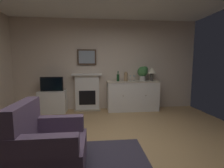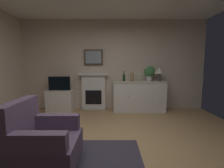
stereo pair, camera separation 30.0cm
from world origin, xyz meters
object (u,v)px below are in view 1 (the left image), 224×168
wine_glass_center (134,77)px  tv_set (52,84)px  table_lamp (152,71)px  potted_plant_small (143,72)px  sideboard_cabinet (133,96)px  wine_bottle (118,77)px  tv_cabinet (53,102)px  vase_decorative (126,76)px  armchair (47,145)px  fireplace_unit (87,92)px  framed_picture (87,57)px  wine_glass_left (130,77)px

wine_glass_center → tv_set: bearing=-179.3°
table_lamp → potted_plant_small: bearing=170.1°
sideboard_cabinet → wine_glass_center: wine_glass_center is taller
sideboard_cabinet → tv_set: 2.35m
wine_bottle → tv_cabinet: (-1.87, 0.04, -0.68)m
wine_glass_center → vase_decorative: 0.27m
potted_plant_small → armchair: 3.48m
fireplace_unit → framed_picture: 1.04m
framed_picture → wine_bottle: framed_picture is taller
tv_cabinet → armchair: size_ratio=0.82×
framed_picture → wine_glass_left: (1.27, -0.20, -0.58)m
vase_decorative → tv_cabinet: (-2.10, 0.06, -0.71)m
fireplace_unit → table_lamp: (1.91, -0.18, 0.62)m
vase_decorative → tv_cabinet: 2.22m
vase_decorative → tv_cabinet: size_ratio=0.38×
table_lamp → vase_decorative: bearing=-176.4°
vase_decorative → wine_bottle: bearing=173.3°
fireplace_unit → tv_cabinet: fireplace_unit is taller
vase_decorative → armchair: vase_decorative is taller
wine_bottle → wine_glass_center: (0.48, 0.04, 0.01)m
vase_decorative → table_lamp: bearing=3.6°
table_lamp → wine_glass_left: (-0.64, 0.02, -0.16)m
table_lamp → potted_plant_small: 0.26m
fireplace_unit → vase_decorative: size_ratio=3.91×
fireplace_unit → wine_bottle: wine_bottle is taller
table_lamp → wine_glass_left: size_ratio=2.42×
table_lamp → vase_decorative: size_ratio=1.42×
fireplace_unit → framed_picture: framed_picture is taller
wine_bottle → tv_cabinet: bearing=178.8°
framed_picture → armchair: framed_picture is taller
tv_cabinet → vase_decorative: bearing=-1.8°
tv_set → wine_glass_left: bearing=0.7°
framed_picture → potted_plant_small: framed_picture is taller
framed_picture → tv_cabinet: size_ratio=0.73×
wine_bottle → tv_cabinet: wine_bottle is taller
wine_bottle → potted_plant_small: (0.76, 0.07, 0.15)m
wine_glass_center → armchair: (-1.74, -2.72, -0.63)m
sideboard_cabinet → vase_decorative: vase_decorative is taller
table_lamp → tv_set: bearing=-179.8°
framed_picture → potted_plant_small: bearing=-6.1°
sideboard_cabinet → vase_decorative: 0.62m
potted_plant_small → armchair: bearing=-126.2°
wine_glass_center → vase_decorative: bearing=-165.1°
framed_picture → armchair: bearing=-96.9°
wine_bottle → tv_set: bearing=179.5°
tv_set → potted_plant_small: bearing=1.2°
wine_glass_left → table_lamp: bearing=-1.6°
potted_plant_small → sideboard_cabinet: bearing=-171.6°
wine_glass_left → potted_plant_small: bearing=4.1°
sideboard_cabinet → armchair: bearing=-122.3°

